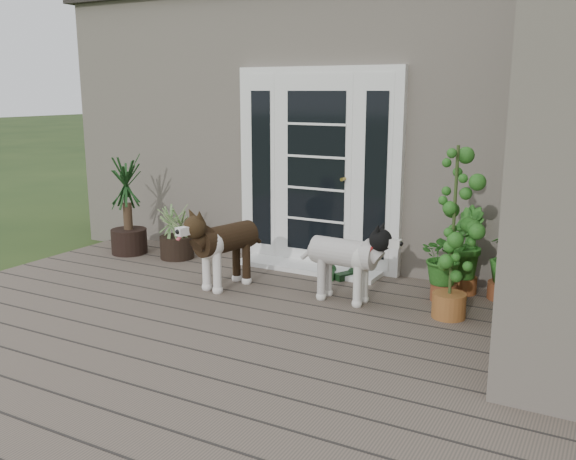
% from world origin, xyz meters
% --- Properties ---
extents(deck, '(6.20, 4.60, 0.12)m').
position_xyz_m(deck, '(0.00, 0.40, 0.06)').
color(deck, '#6B5B4C').
rests_on(deck, ground).
extents(house_main, '(7.40, 4.00, 3.10)m').
position_xyz_m(house_main, '(0.00, 4.65, 1.55)').
color(house_main, '#665E54').
rests_on(house_main, ground).
extents(door_unit, '(1.90, 0.14, 2.15)m').
position_xyz_m(door_unit, '(-0.20, 2.60, 1.19)').
color(door_unit, white).
rests_on(door_unit, deck).
extents(door_step, '(1.60, 0.40, 0.05)m').
position_xyz_m(door_step, '(-0.20, 2.40, 0.14)').
color(door_step, white).
rests_on(door_step, deck).
extents(brindle_dog, '(0.56, 0.93, 0.72)m').
position_xyz_m(brindle_dog, '(-0.64, 1.47, 0.48)').
color(brindle_dog, '#312011').
rests_on(brindle_dog, deck).
extents(white_dog, '(0.82, 0.39, 0.67)m').
position_xyz_m(white_dog, '(0.54, 1.63, 0.46)').
color(white_dog, white).
rests_on(white_dog, deck).
extents(spider_plant, '(0.68, 0.68, 0.69)m').
position_xyz_m(spider_plant, '(-1.76, 2.11, 0.47)').
color(spider_plant, '#9DB16D').
rests_on(spider_plant, deck).
extents(yucca, '(1.03, 1.03, 1.15)m').
position_xyz_m(yucca, '(-2.40, 2.01, 0.70)').
color(yucca, black).
rests_on(yucca, deck).
extents(herb_a, '(0.64, 0.64, 0.60)m').
position_xyz_m(herb_a, '(1.35, 2.09, 0.42)').
color(herb_a, '#185317').
rests_on(herb_a, deck).
extents(herb_b, '(0.54, 0.54, 0.62)m').
position_xyz_m(herb_b, '(1.45, 2.40, 0.43)').
color(herb_b, '#234C15').
rests_on(herb_b, deck).
extents(herb_c, '(0.48, 0.48, 0.54)m').
position_xyz_m(herb_c, '(1.84, 2.40, 0.39)').
color(herb_c, '#164D18').
rests_on(herb_c, deck).
extents(sapling, '(0.57, 0.57, 1.52)m').
position_xyz_m(sapling, '(1.51, 1.67, 0.88)').
color(sapling, '#204E16').
rests_on(sapling, deck).
extents(clog_left, '(0.25, 0.36, 0.10)m').
position_xyz_m(clog_left, '(0.12, 2.25, 0.17)').
color(clog_left, black).
rests_on(clog_left, deck).
extents(clog_right, '(0.26, 0.33, 0.09)m').
position_xyz_m(clog_right, '(0.30, 2.28, 0.17)').
color(clog_right, black).
rests_on(clog_right, deck).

